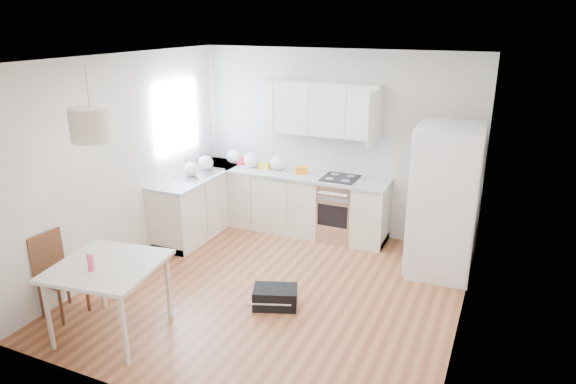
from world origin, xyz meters
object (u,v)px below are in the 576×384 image
(dining_table, at_px, (108,272))
(gym_bag, at_px, (275,297))
(refrigerator, at_px, (445,201))
(dining_chair, at_px, (61,276))

(dining_table, bearing_deg, gym_bag, 33.01)
(refrigerator, bearing_deg, dining_table, -138.57)
(dining_table, relative_size, gym_bag, 2.29)
(refrigerator, distance_m, dining_table, 4.03)
(dining_table, xyz_separation_m, dining_chair, (-0.73, 0.06, -0.23))
(refrigerator, relative_size, dining_table, 1.68)
(dining_chair, xyz_separation_m, gym_bag, (2.04, 1.08, -0.35))
(dining_table, distance_m, dining_chair, 0.77)
(refrigerator, xyz_separation_m, dining_table, (-2.86, -2.84, -0.24))
(refrigerator, xyz_separation_m, gym_bag, (-1.55, -1.70, -0.83))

